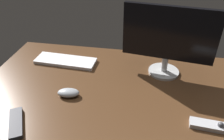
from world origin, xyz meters
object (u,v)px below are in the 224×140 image
(monitor, at_px, (169,38))
(keyboard, at_px, (66,61))
(tv_remote, at_px, (16,123))
(computer_mouse, at_px, (68,93))
(media_remote, at_px, (212,126))

(monitor, distance_m, keyboard, 0.64)
(tv_remote, bearing_deg, keyboard, 147.52)
(monitor, xyz_separation_m, tv_remote, (-0.63, -0.52, -0.21))
(computer_mouse, bearing_deg, media_remote, -14.46)
(monitor, distance_m, tv_remote, 0.85)
(media_remote, bearing_deg, tv_remote, -166.30)
(keyboard, bearing_deg, monitor, 1.98)
(computer_mouse, bearing_deg, monitor, 25.87)
(computer_mouse, distance_m, tv_remote, 0.28)
(monitor, distance_m, computer_mouse, 0.59)
(media_remote, bearing_deg, keyboard, 157.96)
(keyboard, bearing_deg, computer_mouse, -64.65)
(computer_mouse, relative_size, media_remote, 0.60)
(monitor, distance_m, media_remote, 0.49)
(media_remote, xyz_separation_m, tv_remote, (-0.83, -0.13, -0.00))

